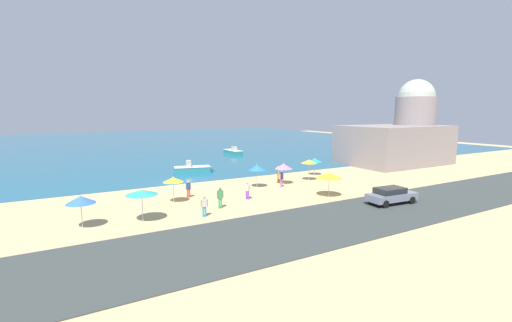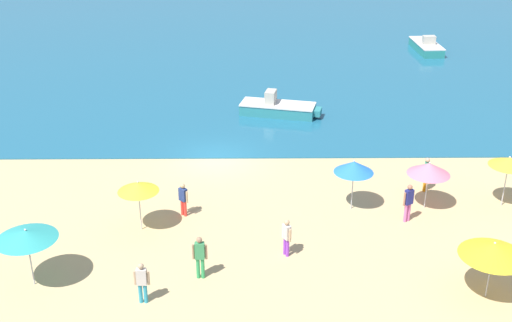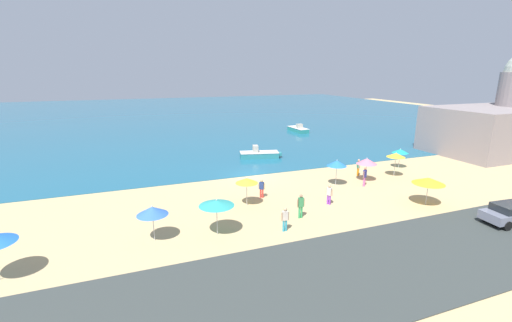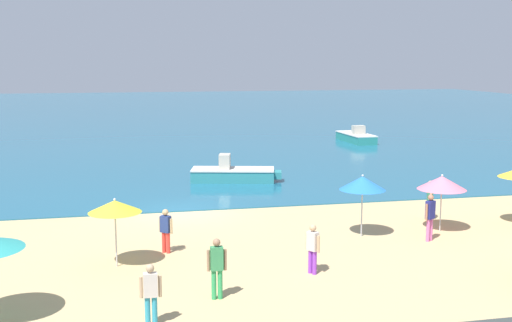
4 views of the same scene
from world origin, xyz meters
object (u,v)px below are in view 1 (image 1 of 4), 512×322
at_px(bather_1, 204,205).
at_px(bather_3, 281,178).
at_px(skiff_nearshore, 192,169).
at_px(bather_0, 278,173).
at_px(beach_umbrella_3, 284,166).
at_px(bather_4, 220,196).
at_px(beach_umbrella_8, 329,175).
at_px(parked_car_0, 391,195).
at_px(bather_2, 247,189).
at_px(beach_umbrella_0, 81,200).
at_px(beach_umbrella_6, 309,162).
at_px(beach_umbrella_4, 257,168).
at_px(beach_umbrella_7, 142,192).
at_px(beach_umbrella_1, 173,180).
at_px(beach_umbrella_2, 315,160).
at_px(skiff_offshore, 233,152).
at_px(bather_5, 188,188).
at_px(harbor_fortress, 402,135).

relative_size(bather_1, bather_3, 0.92).
bearing_deg(skiff_nearshore, bather_0, -57.24).
height_order(beach_umbrella_3, bather_1, beach_umbrella_3).
relative_size(beach_umbrella_3, bather_4, 1.29).
relative_size(beach_umbrella_8, bather_4, 1.36).
bearing_deg(parked_car_0, bather_2, 142.76).
relative_size(beach_umbrella_0, parked_car_0, 0.51).
bearing_deg(bather_0, bather_1, -144.83).
height_order(beach_umbrella_6, bather_2, beach_umbrella_6).
xyz_separation_m(beach_umbrella_4, bather_3, (2.28, -1.16, -1.10)).
distance_m(beach_umbrella_0, beach_umbrella_3, 20.63).
relative_size(beach_umbrella_3, beach_umbrella_4, 0.95).
distance_m(bather_0, bather_1, 14.98).
xyz_separation_m(beach_umbrella_7, parked_car_0, (19.45, -5.64, -1.34)).
bearing_deg(bather_2, bather_3, 26.03).
relative_size(beach_umbrella_0, bather_4, 1.29).
distance_m(beach_umbrella_6, bather_4, 14.66).
bearing_deg(beach_umbrella_0, bather_4, -1.32).
bearing_deg(beach_umbrella_0, beach_umbrella_1, 24.91).
relative_size(beach_umbrella_2, beach_umbrella_8, 0.90).
xyz_separation_m(beach_umbrella_2, skiff_offshore, (0.48, 24.59, -1.43)).
xyz_separation_m(bather_0, skiff_offshore, (6.45, 25.41, -0.51)).
bearing_deg(bather_5, bather_0, 11.53).
bearing_deg(skiff_nearshore, beach_umbrella_2, -37.00).
bearing_deg(beach_umbrella_2, skiff_nearshore, 143.00).
bearing_deg(bather_0, beach_umbrella_8, -88.87).
height_order(beach_umbrella_7, parked_car_0, beach_umbrella_7).
xyz_separation_m(beach_umbrella_0, bather_0, (20.38, 6.90, -1.01)).
relative_size(bather_3, bather_4, 1.00).
bearing_deg(skiff_nearshore, beach_umbrella_7, -118.97).
bearing_deg(skiff_nearshore, beach_umbrella_4, -76.74).
bearing_deg(skiff_nearshore, bather_4, -101.82).
bearing_deg(bather_5, bather_3, -3.56).
bearing_deg(parked_car_0, beach_umbrella_8, 120.36).
distance_m(beach_umbrella_7, beach_umbrella_8, 16.70).
xyz_separation_m(beach_umbrella_7, skiff_nearshore, (9.86, 17.81, -1.68)).
bearing_deg(skiff_offshore, harbor_fortress, -52.02).
bearing_deg(bather_1, beach_umbrella_3, 30.33).
bearing_deg(beach_umbrella_8, bather_3, 107.12).
bearing_deg(beach_umbrella_1, beach_umbrella_3, 8.13).
relative_size(skiff_offshore, harbor_fortress, 0.34).
bearing_deg(beach_umbrella_1, beach_umbrella_4, 10.59).
relative_size(beach_umbrella_1, beach_umbrella_7, 0.97).
relative_size(bather_1, bather_4, 0.93).
relative_size(bather_0, bather_4, 0.96).
distance_m(beach_umbrella_0, beach_umbrella_7, 3.92).
height_order(bather_5, skiff_offshore, bather_5).
xyz_separation_m(beach_umbrella_6, bather_1, (-15.44, -7.10, -1.29)).
relative_size(beach_umbrella_0, bather_5, 1.45).
bearing_deg(beach_umbrella_8, bather_2, 158.62).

